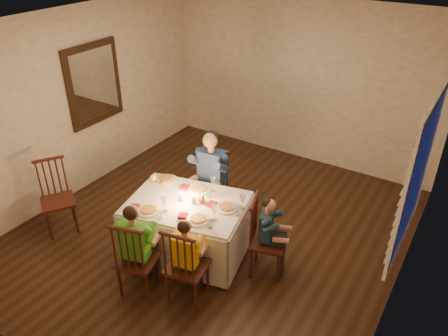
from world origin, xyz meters
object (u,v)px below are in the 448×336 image
Objects in this scene: adult at (212,216)px; child_teal at (266,270)px; chair_near_right at (189,297)px; dining_table at (187,216)px; serving_bowl at (167,180)px; child_yellow at (189,297)px; chair_end at (266,270)px; chair_near_left at (142,289)px; child_green at (142,289)px; chair_adult at (212,216)px; chair_extra at (64,229)px.

adult reaches higher than child_teal.
chair_near_right is 0.77× the size of adult.
serving_bowl reaches higher than dining_table.
child_yellow is 1.03× the size of child_teal.
chair_end is at bearing -133.59° from chair_near_right.
serving_bowl is (-0.41, 1.03, 0.74)m from chair_near_left.
child_teal is at bearing -151.67° from child_green.
chair_adult is 0.99× the size of chair_extra.
adult is 5.82× the size of serving_bowl.
child_yellow reaches higher than chair_adult.
chair_extra is (-2.62, -0.73, 0.00)m from chair_end.
chair_near_left is 0.54m from chair_near_right.
serving_bowl is (-0.47, 0.22, 0.23)m from dining_table.
dining_table is 0.96m from chair_near_left.
chair_end is 1.43m from child_green.
dining_table is 1.81m from chair_extra.
dining_table is at bearing -39.17° from chair_extra.
chair_extra is (-2.10, 0.08, 0.00)m from chair_near_right.
child_teal is (0.97, 0.18, -0.51)m from dining_table.
child_green is at bearing 9.32° from chair_near_right.
child_yellow is at bearing -66.67° from dining_table.
chair_near_left is at bearing -66.99° from chair_extra.
child_yellow is (0.61, -1.36, 0.00)m from adult.
child_yellow is at bearing 130.55° from chair_end.
chair_near_right is at bearing -59.66° from chair_extra.
chair_adult is 0.87× the size of child_green.
serving_bowl is at bearing -83.99° from child_green.
chair_adult is at bearing 47.15° from child_teal.
adult is at bearing -76.72° from chair_near_right.
chair_near_right is 2.10m from chair_extra.
chair_end is 1.26m from adult.
chair_adult and chair_end have the same top height.
serving_bowl reaches higher than child_yellow.
dining_table is at bearing -109.73° from chair_near_left.
chair_adult is 0.95× the size of child_yellow.
child_green reaches higher than child_yellow.
child_teal is at bearing -133.59° from chair_near_right.
adult is at bearing -3.24° from chair_adult.
chair_adult is at bearing -16.65° from chair_extra.
child_green reaches higher than chair_adult.
serving_bowl is at bearing -123.94° from adult.
chair_end is (1.13, -0.56, 0.00)m from chair_adult.
chair_extra is 1.96m from adult.
child_green reaches higher than chair_near_left.
dining_table is at bearing -25.23° from serving_bowl.
child_green reaches higher than chair_extra.
serving_bowl reaches higher than chair_near_right.
chair_near_left is at bearing -68.27° from serving_bowl.
child_yellow is at bearing 180.00° from chair_near_right.
dining_table reaches higher than chair_adult.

